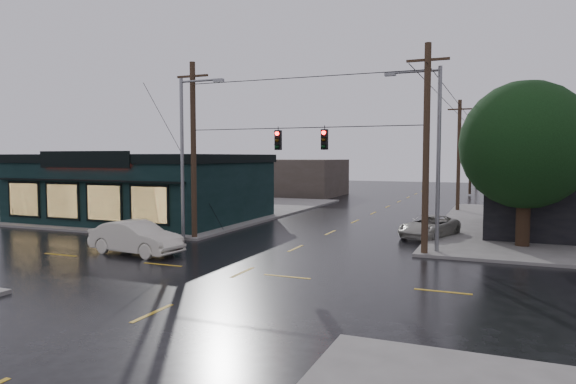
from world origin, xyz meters
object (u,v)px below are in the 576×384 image
at_px(corner_tree, 525,145).
at_px(suv_silver, 429,226).
at_px(utility_pole_ne, 424,256).
at_px(utility_pole_nw, 195,239).
at_px(sedan_cream, 136,238).

bearing_deg(corner_tree, suv_silver, 159.11).
height_order(corner_tree, utility_pole_ne, corner_tree).
height_order(corner_tree, suv_silver, corner_tree).
bearing_deg(suv_silver, utility_pole_nw, -136.13).
xyz_separation_m(utility_pole_nw, suv_silver, (12.50, 5.88, 0.66)).
distance_m(corner_tree, utility_pole_nw, 18.71).
bearing_deg(sedan_cream, utility_pole_ne, -63.08).
distance_m(utility_pole_nw, utility_pole_ne, 13.00).
bearing_deg(sedan_cream, suv_silver, -43.15).
relative_size(utility_pole_ne, suv_silver, 2.15).
distance_m(corner_tree, utility_pole_ne, 8.05).
xyz_separation_m(corner_tree, suv_silver, (-4.97, 1.90, -4.72)).
bearing_deg(suv_silver, sedan_cream, -120.99).
relative_size(sedan_cream, suv_silver, 1.05).
xyz_separation_m(corner_tree, sedan_cream, (-17.68, -8.90, -4.57)).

